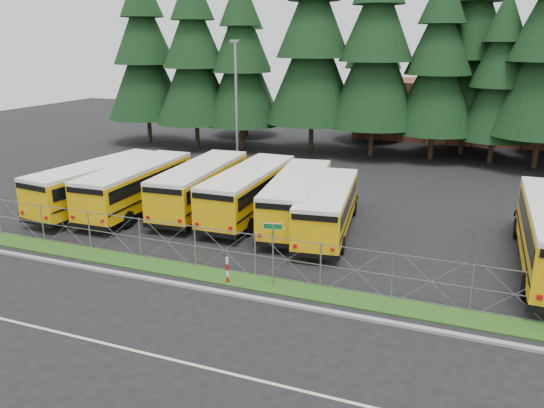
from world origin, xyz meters
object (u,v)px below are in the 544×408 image
at_px(bus_4, 298,199).
at_px(street_sign, 273,241).
at_px(bus_3, 252,192).
at_px(light_standard, 236,105).
at_px(bus_2, 204,187).
at_px(bus_1, 140,187).
at_px(bus_5, 329,209).
at_px(bus_0, 104,185).
at_px(striped_bollard, 227,270).

bearing_deg(bus_4, street_sign, -86.38).
relative_size(bus_3, light_standard, 1.09).
bearing_deg(street_sign, light_standard, 119.24).
height_order(bus_3, bus_4, bus_3).
bearing_deg(bus_2, bus_1, -161.53).
height_order(bus_4, light_standard, light_standard).
height_order(bus_1, bus_5, bus_1).
bearing_deg(bus_4, bus_5, -30.45).
distance_m(bus_2, street_sign, 11.59).
bearing_deg(bus_3, bus_2, 178.35).
height_order(bus_0, bus_3, bus_0).
xyz_separation_m(bus_3, street_sign, (4.63, -8.45, 0.59)).
height_order(bus_0, street_sign, bus_0).
bearing_deg(striped_bollard, bus_2, 123.46).
bearing_deg(bus_2, bus_0, -165.16).
bearing_deg(street_sign, bus_4, 101.10).
bearing_deg(bus_1, bus_2, 20.47).
xyz_separation_m(bus_0, bus_1, (2.32, 0.51, -0.02)).
bearing_deg(bus_3, striped_bollard, -73.99).
relative_size(bus_0, striped_bollard, 9.30).
distance_m(bus_0, striped_bollard, 13.83).
height_order(bus_1, bus_2, bus_2).
bearing_deg(bus_3, bus_5, -14.18).
xyz_separation_m(bus_4, light_standard, (-7.83, 8.72, 4.07)).
bearing_deg(light_standard, bus_4, -48.07).
bearing_deg(bus_0, bus_1, 19.81).
xyz_separation_m(bus_1, bus_4, (9.87, 1.08, -0.02)).
xyz_separation_m(bus_5, light_standard, (-9.84, 9.57, 4.15)).
relative_size(bus_5, striped_bollard, 8.56).
distance_m(bus_2, light_standard, 9.40).
bearing_deg(bus_0, bus_5, 10.27).
bearing_deg(bus_4, bus_0, 179.95).
relative_size(street_sign, light_standard, 0.28).
height_order(bus_5, street_sign, street_sign).
relative_size(bus_0, bus_4, 1.02).
bearing_deg(street_sign, bus_2, 132.77).
relative_size(bus_2, street_sign, 3.94).
relative_size(bus_2, bus_4, 1.02).
height_order(bus_2, street_sign, bus_2).
bearing_deg(bus_2, striped_bollard, -60.14).
distance_m(bus_0, light_standard, 11.90).
relative_size(bus_1, bus_5, 1.07).
distance_m(bus_0, street_sign, 15.26).
height_order(striped_bollard, light_standard, light_standard).
bearing_deg(bus_1, bus_3, 10.10).
bearing_deg(bus_4, bus_1, 178.73).
bearing_deg(street_sign, striped_bollard, -165.09).
bearing_deg(bus_0, bus_2, 25.75).
distance_m(bus_3, street_sign, 9.66).
distance_m(bus_1, bus_5, 11.89).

